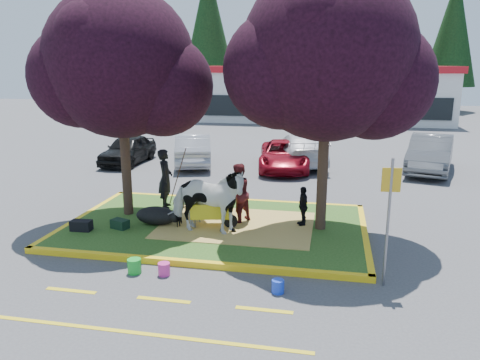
% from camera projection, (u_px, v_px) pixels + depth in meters
% --- Properties ---
extents(ground, '(90.00, 90.00, 0.00)m').
position_uv_depth(ground, '(216.00, 229.00, 13.20)').
color(ground, '#424244').
rests_on(ground, ground).
extents(median_island, '(8.00, 5.00, 0.15)m').
position_uv_depth(median_island, '(216.00, 226.00, 13.18)').
color(median_island, '#254B17').
rests_on(median_island, ground).
extents(curb_near, '(8.30, 0.16, 0.15)m').
position_uv_depth(curb_near, '(188.00, 263.00, 10.73)').
color(curb_near, yellow).
rests_on(curb_near, ground).
extents(curb_far, '(8.30, 0.16, 0.15)m').
position_uv_depth(curb_far, '(235.00, 201.00, 15.64)').
color(curb_far, yellow).
rests_on(curb_far, ground).
extents(curb_left, '(0.16, 5.30, 0.15)m').
position_uv_depth(curb_left, '(83.00, 217.00, 13.96)').
color(curb_left, yellow).
rests_on(curb_left, ground).
extents(curb_right, '(0.16, 5.30, 0.15)m').
position_uv_depth(curb_right, '(365.00, 236.00, 12.41)').
color(curb_right, yellow).
rests_on(curb_right, ground).
extents(straw_bedding, '(4.20, 3.00, 0.01)m').
position_uv_depth(straw_bedding, '(237.00, 225.00, 13.05)').
color(straw_bedding, tan).
rests_on(straw_bedding, median_island).
extents(tree_purple_left, '(5.06, 4.20, 6.51)m').
position_uv_depth(tree_purple_left, '(121.00, 70.00, 13.04)').
color(tree_purple_left, black).
rests_on(tree_purple_left, median_island).
extents(tree_purple_right, '(5.30, 4.40, 6.82)m').
position_uv_depth(tree_purple_right, '(328.00, 62.00, 11.72)').
color(tree_purple_right, black).
rests_on(tree_purple_right, median_island).
extents(fire_lane_stripe_a, '(1.10, 0.12, 0.01)m').
position_uv_depth(fire_lane_stripe_a, '(71.00, 291.00, 9.58)').
color(fire_lane_stripe_a, yellow).
rests_on(fire_lane_stripe_a, ground).
extents(fire_lane_stripe_b, '(1.10, 0.12, 0.01)m').
position_uv_depth(fire_lane_stripe_b, '(164.00, 300.00, 9.20)').
color(fire_lane_stripe_b, yellow).
rests_on(fire_lane_stripe_b, ground).
extents(fire_lane_stripe_c, '(1.10, 0.12, 0.01)m').
position_uv_depth(fire_lane_stripe_c, '(264.00, 310.00, 8.82)').
color(fire_lane_stripe_c, yellow).
rests_on(fire_lane_stripe_c, ground).
extents(fire_lane_long, '(6.00, 0.10, 0.01)m').
position_uv_depth(fire_lane_long, '(139.00, 333.00, 8.06)').
color(fire_lane_long, yellow).
rests_on(fire_lane_long, ground).
extents(retail_building, '(20.40, 8.40, 4.40)m').
position_uv_depth(retail_building, '(321.00, 93.00, 38.92)').
color(retail_building, silver).
rests_on(retail_building, ground).
extents(treeline, '(46.58, 7.80, 14.63)m').
position_uv_depth(treeline, '(318.00, 32.00, 46.92)').
color(treeline, black).
rests_on(treeline, ground).
extents(cow, '(2.18, 1.10, 1.80)m').
position_uv_depth(cow, '(207.00, 201.00, 12.20)').
color(cow, white).
rests_on(cow, median_island).
extents(calf, '(1.23, 0.78, 0.51)m').
position_uv_depth(calf, '(156.00, 216.00, 13.06)').
color(calf, black).
rests_on(calf, median_island).
extents(handler, '(0.59, 0.76, 1.85)m').
position_uv_depth(handler, '(165.00, 179.00, 14.49)').
color(handler, black).
rests_on(handler, median_island).
extents(visitor_a, '(0.99, 1.04, 1.69)m').
position_uv_depth(visitor_a, '(238.00, 193.00, 13.13)').
color(visitor_a, '#4F1619').
rests_on(visitor_a, median_island).
extents(visitor_b, '(0.47, 0.70, 1.11)m').
position_uv_depth(visitor_b, '(303.00, 206.00, 12.93)').
color(visitor_b, black).
rests_on(visitor_b, median_island).
extents(wheelbarrow, '(1.90, 0.84, 0.71)m').
position_uv_depth(wheelbarrow, '(211.00, 209.00, 12.83)').
color(wheelbarrow, black).
rests_on(wheelbarrow, median_island).
extents(gear_bag_dark, '(0.56, 0.33, 0.28)m').
position_uv_depth(gear_bag_dark, '(81.00, 225.00, 12.60)').
color(gear_bag_dark, black).
rests_on(gear_bag_dark, median_island).
extents(gear_bag_green, '(0.54, 0.43, 0.25)m').
position_uv_depth(gear_bag_green, '(120.00, 224.00, 12.77)').
color(gear_bag_green, black).
rests_on(gear_bag_green, median_island).
extents(sign_post, '(0.38, 0.07, 2.72)m').
position_uv_depth(sign_post, '(389.00, 208.00, 9.41)').
color(sign_post, slate).
rests_on(sign_post, ground).
extents(bucket_green, '(0.34, 0.34, 0.33)m').
position_uv_depth(bucket_green, '(134.00, 266.00, 10.36)').
color(bucket_green, green).
rests_on(bucket_green, ground).
extents(bucket_pink, '(0.30, 0.30, 0.28)m').
position_uv_depth(bucket_pink, '(164.00, 269.00, 10.26)').
color(bucket_pink, '#D8308E').
rests_on(bucket_pink, ground).
extents(bucket_blue, '(0.31, 0.31, 0.27)m').
position_uv_depth(bucket_blue, '(278.00, 286.00, 9.47)').
color(bucket_blue, blue).
rests_on(bucket_blue, ground).
extents(car_black, '(1.61, 3.89, 1.32)m').
position_uv_depth(car_black, '(128.00, 149.00, 21.81)').
color(car_black, black).
rests_on(car_black, ground).
extents(car_silver, '(2.70, 4.65, 1.45)m').
position_uv_depth(car_silver, '(193.00, 149.00, 21.51)').
color(car_silver, '#A1A3A9').
rests_on(car_silver, ground).
extents(car_red, '(2.58, 4.73, 1.26)m').
position_uv_depth(car_red, '(284.00, 155.00, 20.56)').
color(car_red, maroon).
rests_on(car_red, ground).
extents(car_white, '(3.12, 5.31, 1.44)m').
position_uv_depth(car_white, '(300.00, 149.00, 21.65)').
color(car_white, silver).
rests_on(car_white, ground).
extents(car_grey, '(2.79, 5.03, 1.57)m').
position_uv_depth(car_grey, '(430.00, 154.00, 20.10)').
color(car_grey, '#54575B').
rests_on(car_grey, ground).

